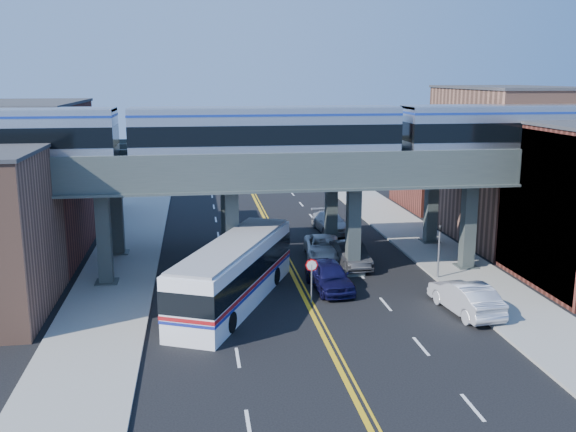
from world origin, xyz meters
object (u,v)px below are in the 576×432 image
(stop_sign, at_px, (312,273))
(car_lane_a, at_px, (329,275))
(car_lane_b, at_px, (351,255))
(car_lane_c, at_px, (323,247))
(transit_train, at_px, (266,134))
(transit_bus, at_px, (234,273))
(car_parked_curb, at_px, (465,297))
(car_lane_d, at_px, (330,222))
(traffic_signal, at_px, (439,245))

(stop_sign, relative_size, car_lane_a, 0.50)
(stop_sign, distance_m, car_lane_b, 7.88)
(car_lane_b, height_order, car_lane_c, car_lane_b)
(stop_sign, relative_size, car_lane_c, 0.48)
(car_lane_c, bearing_deg, transit_train, -131.88)
(stop_sign, height_order, transit_bus, transit_bus)
(stop_sign, bearing_deg, car_parked_curb, -19.64)
(car_lane_d, bearing_deg, transit_bus, -124.24)
(traffic_signal, xyz_separation_m, transit_bus, (-13.36, -2.41, -0.51))
(traffic_signal, distance_m, car_lane_b, 6.34)
(traffic_signal, distance_m, transit_bus, 13.58)
(car_lane_c, bearing_deg, transit_bus, -123.36)
(transit_bus, relative_size, car_parked_curb, 2.46)
(transit_bus, distance_m, car_lane_d, 18.81)
(traffic_signal, relative_size, car_parked_curb, 0.74)
(transit_train, relative_size, car_lane_c, 9.38)
(car_lane_a, relative_size, car_lane_c, 0.96)
(stop_sign, bearing_deg, traffic_signal, 18.63)
(stop_sign, distance_m, car_lane_a, 2.71)
(transit_bus, xyz_separation_m, car_lane_c, (7.01, 8.66, -1.02))
(transit_bus, xyz_separation_m, car_lane_a, (5.96, 1.50, -0.89))
(transit_train, xyz_separation_m, stop_sign, (2.08, -5.00, -7.69))
(traffic_signal, bearing_deg, car_lane_d, 106.72)
(stop_sign, xyz_separation_m, car_parked_curb, (8.20, -2.93, -0.85))
(car_lane_b, bearing_deg, car_lane_d, 83.06)
(transit_bus, bearing_deg, car_parked_curb, -81.70)
(stop_sign, height_order, car_lane_a, stop_sign)
(transit_bus, bearing_deg, transit_train, -4.48)
(car_lane_b, distance_m, car_lane_d, 10.27)
(stop_sign, xyz_separation_m, car_lane_a, (1.50, 2.08, -0.86))
(car_lane_c, bearing_deg, traffic_signal, -38.89)
(car_lane_b, xyz_separation_m, car_parked_curb, (4.21, -9.66, 0.07))
(car_lane_a, bearing_deg, transit_bus, -170.90)
(car_lane_d, relative_size, car_parked_curb, 1.00)
(car_lane_b, xyz_separation_m, car_lane_d, (0.71, 10.25, -0.04))
(transit_train, distance_m, stop_sign, 9.40)
(transit_train, height_order, car_lane_d, transit_train)
(car_lane_c, bearing_deg, stop_sign, -99.79)
(car_lane_c, height_order, car_parked_curb, car_parked_curb)
(traffic_signal, relative_size, car_lane_a, 0.78)
(transit_bus, height_order, car_parked_curb, transit_bus)
(traffic_signal, distance_m, car_lane_c, 9.04)
(transit_train, bearing_deg, car_lane_c, 42.50)
(transit_train, distance_m, car_parked_curb, 15.54)
(traffic_signal, xyz_separation_m, car_lane_d, (-4.20, 13.98, -1.50))
(traffic_signal, bearing_deg, car_lane_b, 142.73)
(car_lane_d, height_order, car_parked_curb, car_parked_curb)
(car_lane_d, bearing_deg, stop_sign, -110.53)
(car_lane_d, distance_m, car_parked_curb, 20.21)
(transit_bus, distance_m, car_lane_c, 11.18)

